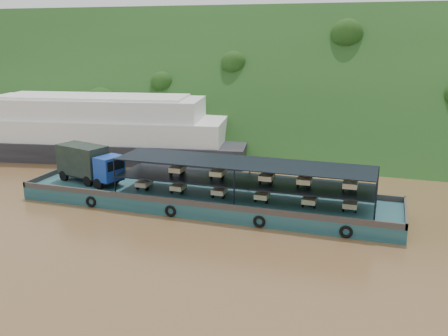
% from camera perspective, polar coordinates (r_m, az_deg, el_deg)
% --- Properties ---
extents(ground, '(160.00, 160.00, 0.00)m').
position_cam_1_polar(ground, '(44.98, 1.22, -5.10)').
color(ground, brown).
rests_on(ground, ground).
extents(hillside, '(140.00, 39.60, 39.60)m').
position_cam_1_polar(hillside, '(78.89, 8.96, 3.59)').
color(hillside, '#153212').
rests_on(hillside, ground).
extents(cargo_barge, '(35.00, 7.18, 4.85)m').
position_cam_1_polar(cargo_barge, '(46.53, -3.59, -2.86)').
color(cargo_barge, '#143C46').
rests_on(cargo_barge, ground).
extents(passenger_ferry, '(40.35, 16.62, 7.94)m').
position_cam_1_polar(passenger_ferry, '(66.75, -14.38, 4.22)').
color(passenger_ferry, black).
rests_on(passenger_ferry, ground).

